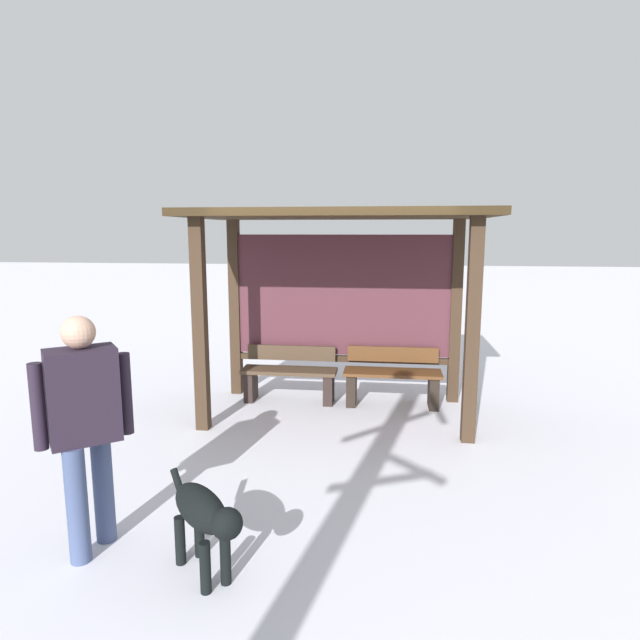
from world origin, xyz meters
name	(u,v)px	position (x,y,z in m)	size (l,w,h in m)	color
ground_plane	(337,413)	(0.00, 0.00, 0.00)	(60.00, 60.00, 0.00)	silver
bus_shelter	(340,261)	(0.00, 0.23, 1.88)	(3.48, 1.92, 2.48)	#3A2A1C
bench_left_inside	(290,376)	(-0.67, 0.42, 0.34)	(1.25, 0.37, 0.72)	#483627
bench_center_inside	(392,379)	(0.67, 0.42, 0.35)	(1.25, 0.42, 0.74)	#58341B
person_walking	(85,417)	(-1.44, -3.06, 0.99)	(0.55, 0.48, 1.68)	#291F2E
dog	(204,515)	(-0.56, -3.25, 0.43)	(0.68, 0.67, 0.61)	black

